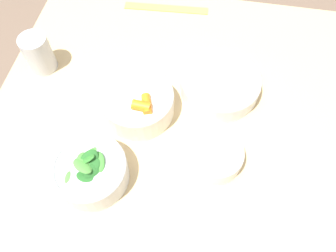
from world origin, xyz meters
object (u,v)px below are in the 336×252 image
at_px(bowl_carrots, 138,102).
at_px(bowl_cookies, 216,155).
at_px(bowl_beans_hotdog, 220,84).
at_px(ruler, 166,8).
at_px(bowl_greens, 90,170).
at_px(cup, 38,53).

relative_size(bowl_carrots, bowl_cookies, 1.43).
distance_m(bowl_beans_hotdog, ruler, 0.33).
relative_size(bowl_cookies, ruler, 0.47).
height_order(bowl_greens, ruler, bowl_greens).
distance_m(bowl_cookies, cup, 0.52).
relative_size(bowl_greens, cup, 1.55).
distance_m(bowl_carrots, cup, 0.30).
relative_size(bowl_greens, bowl_beans_hotdog, 0.79).
height_order(bowl_carrots, ruler, bowl_carrots).
height_order(bowl_carrots, bowl_beans_hotdog, bowl_carrots).
xyz_separation_m(bowl_carrots, bowl_cookies, (0.20, -0.10, -0.01)).
bearing_deg(bowl_carrots, bowl_beans_hotdog, 27.62).
height_order(bowl_cookies, ruler, bowl_cookies).
bearing_deg(bowl_carrots, bowl_cookies, -26.68).
bearing_deg(ruler, bowl_greens, -96.31).
distance_m(bowl_greens, cup, 0.36).
height_order(bowl_carrots, bowl_cookies, bowl_carrots).
distance_m(bowl_carrots, ruler, 0.37).
xyz_separation_m(bowl_beans_hotdog, bowl_cookies, (0.01, -0.20, 0.00)).
bearing_deg(ruler, bowl_carrots, -90.27).
height_order(bowl_greens, cup, cup).
bearing_deg(bowl_cookies, cup, 157.89).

